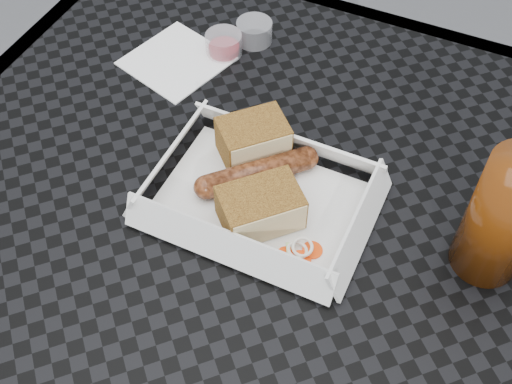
% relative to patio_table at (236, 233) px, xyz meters
% --- Properties ---
extents(patio_table, '(0.80, 0.80, 0.74)m').
position_rel_patio_table_xyz_m(patio_table, '(0.00, 0.00, 0.00)').
color(patio_table, black).
rests_on(patio_table, ground).
extents(food_tray, '(0.22, 0.15, 0.00)m').
position_rel_patio_table_xyz_m(food_tray, '(0.03, 0.00, 0.08)').
color(food_tray, white).
rests_on(food_tray, patio_table).
extents(bratwurst, '(0.11, 0.12, 0.03)m').
position_rel_patio_table_xyz_m(bratwurst, '(0.02, 0.03, 0.09)').
color(bratwurst, brown).
rests_on(bratwurst, food_tray).
extents(bread_near, '(0.09, 0.09, 0.05)m').
position_rel_patio_table_xyz_m(bread_near, '(-0.01, 0.07, 0.10)').
color(bread_near, brown).
rests_on(bread_near, food_tray).
extents(bread_far, '(0.10, 0.10, 0.04)m').
position_rel_patio_table_xyz_m(bread_far, '(0.04, -0.02, 0.10)').
color(bread_far, brown).
rests_on(bread_far, food_tray).
extents(veg_garnish, '(0.03, 0.03, 0.00)m').
position_rel_patio_table_xyz_m(veg_garnish, '(0.10, -0.05, 0.08)').
color(veg_garnish, '#FC440A').
rests_on(veg_garnish, food_tray).
extents(napkin, '(0.15, 0.15, 0.00)m').
position_rel_patio_table_xyz_m(napkin, '(-0.17, 0.17, 0.08)').
color(napkin, white).
rests_on(napkin, patio_table).
extents(condiment_cup_sauce, '(0.05, 0.05, 0.03)m').
position_rel_patio_table_xyz_m(condiment_cup_sauce, '(-0.12, 0.22, 0.09)').
color(condiment_cup_sauce, maroon).
rests_on(condiment_cup_sauce, patio_table).
extents(condiment_cup_empty, '(0.05, 0.05, 0.03)m').
position_rel_patio_table_xyz_m(condiment_cup_empty, '(-0.10, 0.26, 0.09)').
color(condiment_cup_empty, silver).
rests_on(condiment_cup_empty, patio_table).
extents(drink_glass, '(0.07, 0.07, 0.15)m').
position_rel_patio_table_xyz_m(drink_glass, '(0.28, 0.03, 0.15)').
color(drink_glass, '#4E2106').
rests_on(drink_glass, patio_table).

